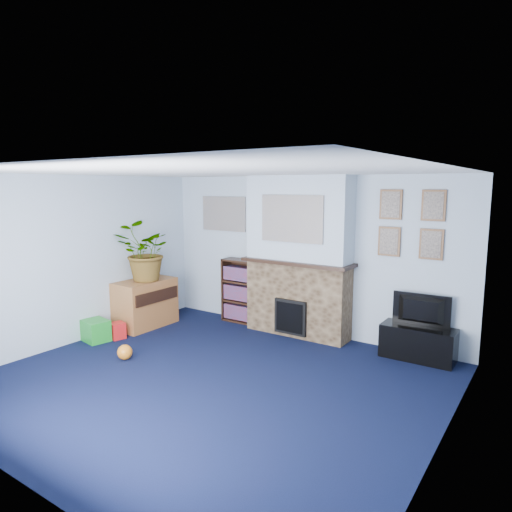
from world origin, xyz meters
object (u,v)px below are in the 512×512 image
Objects in this scene: tv_stand at (418,342)px; television at (420,311)px; bookshelf at (240,292)px; sideboard at (145,305)px.

tv_stand is 1.27× the size of television.
tv_stand is at bearing -1.50° from bookshelf.
television is (0.00, 0.02, 0.42)m from tv_stand.
tv_stand is at bearing 13.80° from sideboard.
tv_stand is at bearing 87.22° from television.
bookshelf is (-2.93, 0.08, 0.28)m from tv_stand.
sideboard is (-1.12, -1.07, -0.15)m from bookshelf.
tv_stand is 2.94m from bookshelf.
bookshelf is at bearing -3.89° from television.
bookshelf reaches higher than tv_stand.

